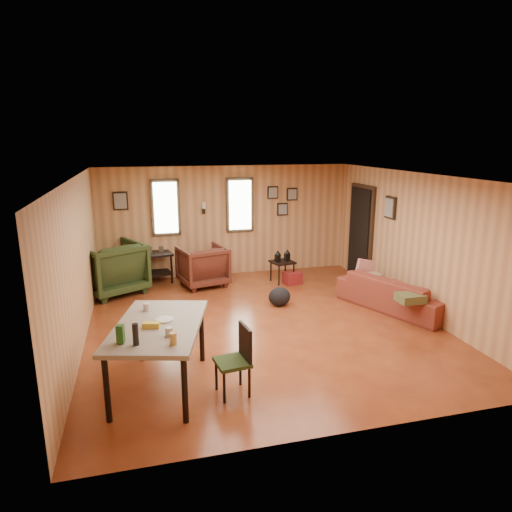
{
  "coord_description": "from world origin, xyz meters",
  "views": [
    {
      "loc": [
        -1.85,
        -6.73,
        2.93
      ],
      "look_at": [
        0.0,
        0.4,
        1.05
      ],
      "focal_mm": 32.0,
      "sensor_mm": 36.0,
      "label": 1
    }
  ],
  "objects": [
    {
      "name": "room",
      "position": [
        0.17,
        0.27,
        1.21
      ],
      "size": [
        5.54,
        6.04,
        2.44
      ],
      "color": "brown",
      "rests_on": "ground"
    },
    {
      "name": "dining_table",
      "position": [
        -1.72,
        -1.62,
        0.76
      ],
      "size": [
        1.37,
        1.82,
        1.07
      ],
      "rotation": [
        0.0,
        0.0,
        -0.26
      ],
      "color": "gray",
      "rests_on": "ground"
    },
    {
      "name": "cooler",
      "position": [
        1.18,
        1.91,
        0.13
      ],
      "size": [
        0.4,
        0.32,
        0.25
      ],
      "rotation": [
        0.0,
        0.0,
        0.21
      ],
      "color": "maroon",
      "rests_on": "ground"
    },
    {
      "name": "backpack",
      "position": [
        0.52,
        0.73,
        0.17
      ],
      "size": [
        0.46,
        0.39,
        0.35
      ],
      "rotation": [
        0.0,
        0.0,
        -0.23
      ],
      "color": "black",
      "rests_on": "ground"
    },
    {
      "name": "end_table",
      "position": [
        -1.55,
        2.76,
        0.44
      ],
      "size": [
        0.71,
        0.67,
        0.78
      ],
      "rotation": [
        0.0,
        0.0,
        0.2
      ],
      "color": "black",
      "rests_on": "ground"
    },
    {
      "name": "sofa",
      "position": [
        2.47,
        0.07,
        0.4
      ],
      "size": [
        1.36,
        2.12,
        0.8
      ],
      "primitive_type": "imported",
      "rotation": [
        0.0,
        0.0,
        1.98
      ],
      "color": "maroon",
      "rests_on": "ground"
    },
    {
      "name": "sofa_pillows",
      "position": [
        2.26,
        0.0,
        0.5
      ],
      "size": [
        0.41,
        1.73,
        0.36
      ],
      "rotation": [
        0.0,
        0.0,
        -0.0
      ],
      "color": "#4A4C2A",
      "rests_on": "sofa"
    },
    {
      "name": "dining_chair",
      "position": [
        -0.84,
        -1.95,
        0.47
      ],
      "size": [
        0.43,
        0.43,
        0.84
      ],
      "rotation": [
        0.0,
        0.0,
        0.13
      ],
      "color": "#273819",
      "rests_on": "ground"
    },
    {
      "name": "recliner_brown",
      "position": [
        -0.65,
        2.29,
        0.46
      ],
      "size": [
        1.06,
        1.02,
        0.92
      ],
      "primitive_type": "imported",
      "rotation": [
        0.0,
        0.0,
        3.37
      ],
      "color": "#4F2217",
      "rests_on": "ground"
    },
    {
      "name": "recliner_green",
      "position": [
        -2.42,
        2.23,
        0.56
      ],
      "size": [
        1.44,
        1.41,
        1.12
      ],
      "primitive_type": "imported",
      "rotation": [
        0.0,
        0.0,
        -2.65
      ],
      "color": "#273819",
      "rests_on": "ground"
    },
    {
      "name": "side_table",
      "position": [
        1.01,
        2.07,
        0.48
      ],
      "size": [
        0.52,
        0.52,
        0.71
      ],
      "rotation": [
        0.0,
        0.0,
        0.21
      ],
      "color": "black",
      "rests_on": "ground"
    }
  ]
}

